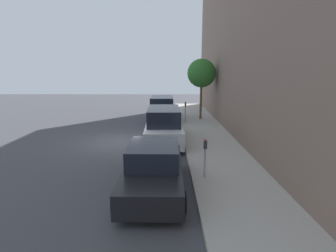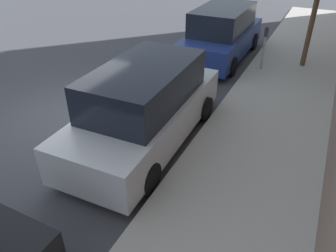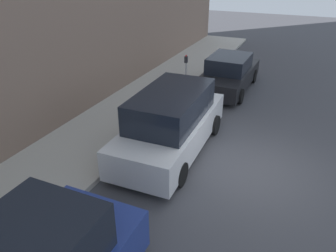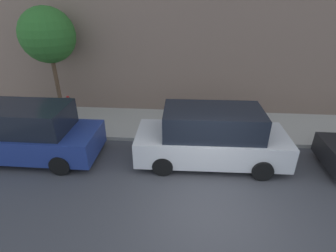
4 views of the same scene
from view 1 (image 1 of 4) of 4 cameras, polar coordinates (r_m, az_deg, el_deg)
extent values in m
plane|color=#424247|center=(14.70, -10.60, -3.42)|extent=(60.00, 60.00, 0.00)
cube|color=#B2ADA3|center=(14.61, 8.80, -3.14)|extent=(2.86, 32.00, 0.15)
cube|color=#846B5B|center=(15.05, 19.76, 23.51)|extent=(2.00, 32.00, 14.06)
cube|color=black|center=(8.65, -3.29, -10.37)|extent=(1.85, 4.52, 0.68)
cube|color=black|center=(8.52, -3.31, -6.00)|extent=(1.61, 2.12, 0.64)
cylinder|color=black|center=(10.12, -7.71, -8.63)|extent=(0.22, 0.61, 0.61)
cylinder|color=black|center=(10.04, 2.07, -8.69)|extent=(0.22, 0.61, 0.61)
cylinder|color=black|center=(7.60, -10.53, -16.00)|extent=(0.22, 0.61, 0.61)
cylinder|color=black|center=(7.49, 2.91, -16.23)|extent=(0.22, 0.61, 0.61)
cube|color=silver|center=(14.18, -1.09, -1.11)|extent=(2.01, 4.94, 0.84)
cube|color=black|center=(14.02, -1.11, 2.24)|extent=(1.74, 3.14, 0.84)
cylinder|color=black|center=(15.77, -4.27, -0.98)|extent=(0.22, 0.65, 0.65)
cylinder|color=black|center=(15.74, 2.28, -0.98)|extent=(0.22, 0.65, 0.65)
cylinder|color=black|center=(12.84, -5.22, -4.01)|extent=(0.22, 0.65, 0.65)
cylinder|color=black|center=(12.80, 2.85, -4.02)|extent=(0.22, 0.65, 0.65)
cube|color=navy|center=(20.31, -1.46, 2.87)|extent=(1.91, 4.90, 0.84)
cube|color=black|center=(20.20, -1.47, 5.22)|extent=(1.68, 3.10, 0.84)
cylinder|color=black|center=(21.90, -3.73, 2.68)|extent=(0.22, 0.66, 0.66)
cylinder|color=black|center=(21.86, 0.99, 2.69)|extent=(0.22, 0.66, 0.66)
cylinder|color=black|center=(18.91, -4.29, 1.20)|extent=(0.22, 0.66, 0.66)
cylinder|color=black|center=(18.87, 1.17, 1.21)|extent=(0.22, 0.66, 0.66)
cylinder|color=#ADADB2|center=(9.36, 7.85, -7.96)|extent=(0.07, 0.07, 1.05)
cube|color=#2D2D33|center=(9.15, 7.97, -4.05)|extent=(0.11, 0.15, 0.28)
cube|color=red|center=(9.11, 8.00, -3.05)|extent=(0.04, 0.09, 0.05)
cylinder|color=#ADADB2|center=(19.51, 3.64, 2.70)|extent=(0.07, 0.07, 1.14)
cube|color=#2D2D33|center=(19.41, 3.66, 4.77)|extent=(0.11, 0.15, 0.28)
cube|color=red|center=(19.39, 3.67, 5.25)|extent=(0.04, 0.09, 0.05)
cylinder|color=brown|center=(20.49, 7.01, 5.60)|extent=(0.17, 0.17, 2.92)
sphere|color=#2D6B28|center=(20.37, 7.16, 11.35)|extent=(2.15, 2.15, 2.15)
camera|label=2|loc=(8.75, 21.42, 15.39)|focal=35.00mm
camera|label=3|loc=(22.08, -10.01, 15.33)|focal=35.00mm
camera|label=4|loc=(16.64, -29.25, 14.87)|focal=28.00mm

